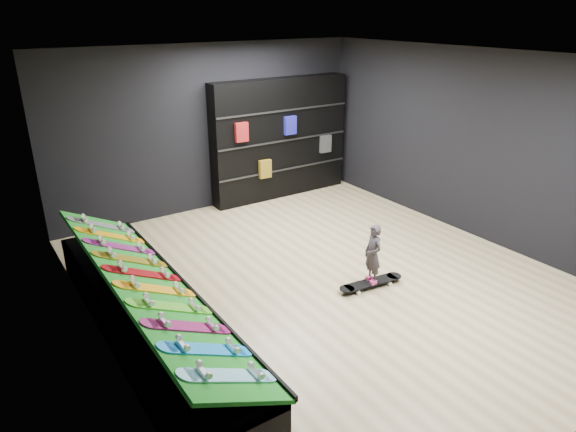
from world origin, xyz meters
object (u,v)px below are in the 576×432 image
display_rack (148,320)px  back_shelving (280,139)px  floor_skateboard (371,284)px  child (372,265)px

display_rack → back_shelving: size_ratio=1.55×
display_rack → back_shelving: bearing=40.1°
floor_skateboard → display_rack: bearing=176.3°
back_shelving → child: (-1.02, -3.86, -0.82)m
display_rack → floor_skateboard: 2.97m
display_rack → back_shelving: back_shelving is taller
back_shelving → child: back_shelving is taller
back_shelving → floor_skateboard: back_shelving is taller
display_rack → floor_skateboard: bearing=-10.5°
floor_skateboard → child: (-0.00, 0.00, 0.29)m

